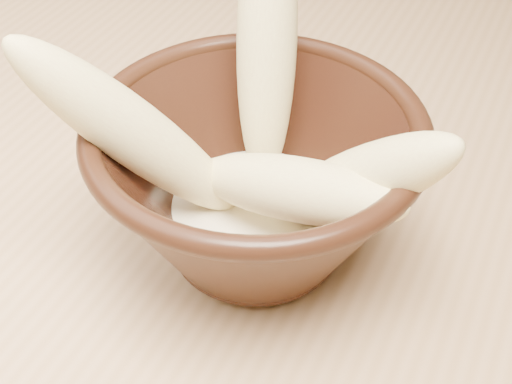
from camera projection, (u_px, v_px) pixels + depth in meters
table at (95, 180)px, 0.66m from camera, size 1.20×0.80×0.75m
bowl at (256, 181)px, 0.45m from camera, size 0.21×0.21×0.11m
milk_puddle at (256, 213)px, 0.46m from camera, size 0.12×0.12×0.02m
banana_upright at (267, 41)px, 0.45m from camera, size 0.07×0.11×0.19m
banana_left at (133, 132)px, 0.41m from camera, size 0.14×0.11×0.16m
banana_right at (361, 181)px, 0.40m from camera, size 0.13×0.06×0.13m
banana_across at (293, 189)px, 0.41m from camera, size 0.16×0.06×0.08m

